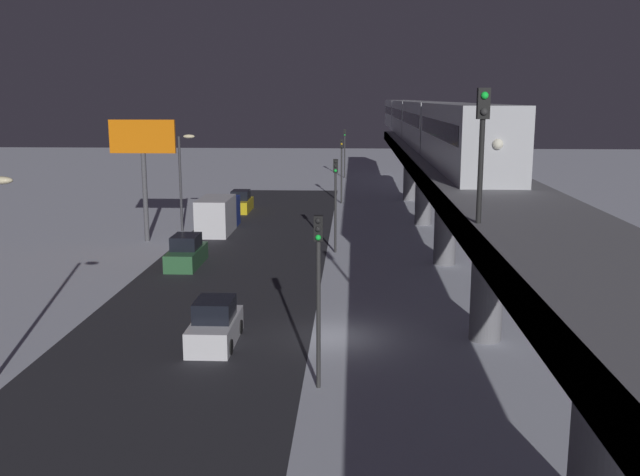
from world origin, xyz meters
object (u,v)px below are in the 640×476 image
object	(u,v)px
subway_train	(418,119)
traffic_light_near	(318,277)
rail_signal	(482,132)
traffic_light_distant	(345,146)
sedan_green	(186,253)
traffic_light_mid	(335,192)
sedan_yellow	(241,203)
traffic_light_far	(342,162)
sedan_white	(215,326)
commercial_billboard	(143,149)
box_truck	(218,214)

from	to	relation	value
subway_train	traffic_light_near	distance (m)	42.57
rail_signal	traffic_light_distant	bearing A→B (deg)	-86.09
sedan_green	traffic_light_mid	size ratio (longest dim) A/B	0.74
sedan_yellow	traffic_light_distant	xyz separation A→B (m)	(-9.30, -28.87, 3.40)
traffic_light_mid	traffic_light_far	world-z (taller)	same
traffic_light_mid	rail_signal	bearing A→B (deg)	100.67
subway_train	traffic_light_near	xyz separation A→B (m)	(7.05, 41.76, -4.32)
traffic_light_near	traffic_light_distant	distance (m)	69.82
traffic_light_distant	sedan_white	bearing A→B (deg)	85.88
sedan_green	traffic_light_distant	world-z (taller)	traffic_light_distant
traffic_light_distant	commercial_billboard	xyz separation A→B (m)	(14.07, 43.18, 2.63)
traffic_light_far	traffic_light_near	bearing A→B (deg)	90.00
sedan_yellow	sedan_green	distance (m)	22.00
rail_signal	traffic_light_distant	world-z (taller)	rail_signal
box_truck	sedan_yellow	bearing A→B (deg)	-91.13
traffic_light_far	sedan_green	bearing A→B (deg)	71.38
traffic_light_near	box_truck	bearing A→B (deg)	-72.88
subway_train	sedan_yellow	world-z (taller)	subway_train
commercial_billboard	sedan_yellow	bearing A→B (deg)	-108.43
traffic_light_far	traffic_light_distant	xyz separation A→B (m)	(0.00, -23.27, 0.00)
rail_signal	traffic_light_distant	distance (m)	73.38
sedan_green	traffic_light_far	distance (m)	29.32
sedan_yellow	traffic_light_mid	xyz separation A→B (m)	(-9.30, 17.67, 3.40)
rail_signal	traffic_light_mid	size ratio (longest dim) A/B	0.62
subway_train	traffic_light_mid	distance (m)	20.25
traffic_light_near	traffic_light_mid	xyz separation A→B (m)	(0.00, -23.27, 0.00)
traffic_light_near	traffic_light_distant	size ratio (longest dim) A/B	1.00
rail_signal	sedan_green	distance (m)	27.75
subway_train	traffic_light_far	bearing A→B (deg)	-34.16
sedan_green	traffic_light_near	world-z (taller)	traffic_light_near
sedan_white	subway_train	bearing A→B (deg)	72.45
box_truck	commercial_billboard	distance (m)	8.27
box_truck	traffic_light_mid	world-z (taller)	traffic_light_mid
traffic_light_far	commercial_billboard	distance (m)	24.51
sedan_yellow	box_truck	xyz separation A→B (m)	(0.20, 10.11, 0.55)
traffic_light_near	traffic_light_mid	bearing A→B (deg)	-90.00
sedan_yellow	box_truck	world-z (taller)	box_truck
traffic_light_distant	sedan_green	bearing A→B (deg)	79.64
box_truck	traffic_light_distant	bearing A→B (deg)	-103.69
box_truck	commercial_billboard	world-z (taller)	commercial_billboard
traffic_light_near	traffic_light_far	xyz separation A→B (m)	(0.00, -46.55, 0.00)
traffic_light_near	commercial_billboard	distance (m)	30.24
sedan_green	traffic_light_far	world-z (taller)	traffic_light_far
sedan_green	traffic_light_mid	distance (m)	10.80
traffic_light_mid	commercial_billboard	size ratio (longest dim) A/B	0.72
traffic_light_near	traffic_light_far	bearing A→B (deg)	-90.00
sedan_yellow	sedan_green	xyz separation A→B (m)	(0.00, 22.00, 0.00)
traffic_light_near	traffic_light_distant	world-z (taller)	same
sedan_white	sedan_green	xyz separation A→B (m)	(4.60, -14.35, 0.01)
subway_train	box_truck	distance (m)	21.09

